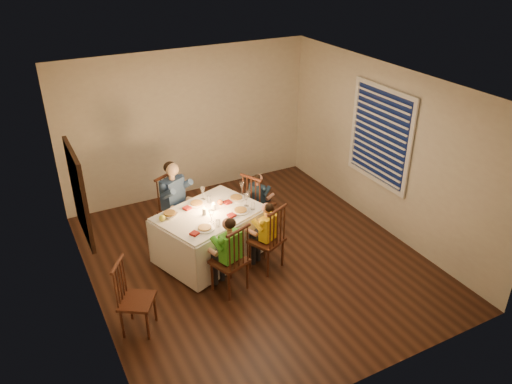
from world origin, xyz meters
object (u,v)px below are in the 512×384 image
dining_table (210,225)px  chair_near_left (230,289)px  chair_adult (178,236)px  chair_end (258,229)px  adult (178,236)px  chair_extra (141,328)px  child_green (230,289)px  serving_bowl (170,215)px  child_teal (258,229)px  child_yellow (266,267)px  chair_near_right (266,267)px

dining_table → chair_near_left: size_ratio=1.67×
chair_adult → chair_near_left: same height
chair_end → adult: bearing=45.5°
dining_table → chair_extra: size_ratio=1.77×
dining_table → child_green: dining_table is taller
child_green → serving_bowl: size_ratio=5.23×
adult → dining_table: bearing=-99.1°
dining_table → chair_adult: size_ratio=1.67×
chair_end → chair_adult: bearing=45.5°
child_teal → serving_bowl: (-1.50, -0.19, 0.78)m
adult → chair_near_left: bearing=-111.2°
chair_adult → chair_end: bearing=-46.6°
chair_extra → child_yellow: bearing=-45.9°
chair_end → child_teal: 0.00m
chair_near_right → chair_near_left: bearing=-6.6°
child_yellow → serving_bowl: serving_bowl is taller
chair_extra → child_green: 1.30m
chair_near_right → serving_bowl: size_ratio=4.81×
child_green → adult: bearing=-103.0°
chair_near_left → child_yellow: 0.70m
dining_table → chair_adult: (-0.25, 0.76, -0.54)m
chair_near_right → child_green: bearing=-6.6°
chair_extra → chair_end: bearing=-27.3°
child_yellow → chair_near_left: bearing=-6.6°
child_teal → serving_bowl: serving_bowl is taller
dining_table → chair_near_right: (0.59, -0.61, -0.54)m
chair_extra → child_green: (1.29, 0.18, 0.00)m
dining_table → adult: dining_table is taller
chair_near_right → child_green: size_ratio=0.92×
adult → chair_extra: bearing=-149.9°
child_green → chair_end: bearing=-151.6°
child_yellow → chair_adult: bearing=-82.1°
chair_near_right → child_teal: size_ratio=1.03×
chair_extra → adult: adult is taller
chair_extra → child_teal: size_ratio=0.97×
child_green → chair_near_right: bearing=177.9°
chair_extra → serving_bowl: (0.83, 1.15, 0.78)m
chair_adult → chair_near_right: bearing=-85.8°
chair_extra → serving_bowl: size_ratio=4.54×
chair_end → chair_extra: size_ratio=1.06×
chair_near_left → adult: (-0.18, 1.58, 0.00)m
chair_adult → adult: adult is taller
chair_near_left → chair_end: size_ratio=1.00×
dining_table → chair_near_left: bearing=-114.8°
dining_table → chair_adult: bearing=89.0°
chair_near_right → chair_end: same height
chair_end → adult: adult is taller
dining_table → chair_extra: (-1.36, -1.00, -0.54)m
chair_near_left → child_teal: bearing=-151.6°
child_yellow → child_teal: size_ratio=1.06×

